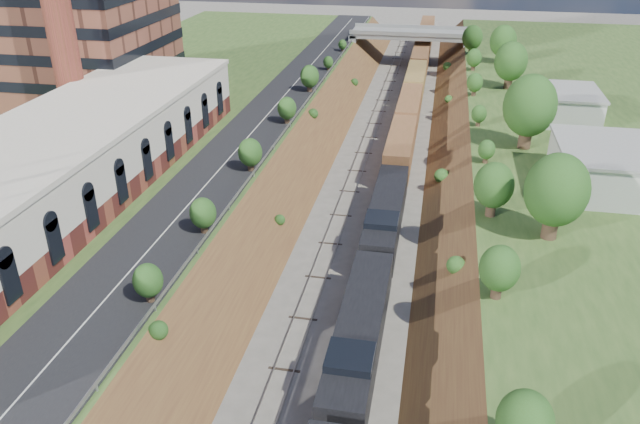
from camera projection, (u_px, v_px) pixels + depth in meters
platform_left at (121, 145)px, 80.45m from camera, size 44.00×180.00×5.00m
embankment_left at (287, 176)px, 77.80m from camera, size 10.00×180.00×10.00m
embankment_right at (467, 190)px, 74.03m from camera, size 10.00×180.00×10.00m
rail_left_track at (353, 180)px, 76.32m from camera, size 1.58×180.00×0.18m
rail_right_track at (396, 183)px, 75.43m from camera, size 1.58×180.00×0.18m
road at (250, 135)px, 76.31m from camera, size 8.00×180.00×0.10m
guardrail at (282, 134)px, 75.21m from camera, size 0.10×171.00×0.70m
commercial_building at (49, 169)px, 57.60m from camera, size 14.30×62.30×7.00m
overpass at (410, 41)px, 128.12m from camera, size 24.50×8.30×7.40m
white_building_near at (604, 168)px, 61.74m from camera, size 9.00×12.00×4.00m
white_building_far at (564, 106)px, 81.22m from camera, size 8.00×10.00×3.60m
tree_right_large at (557, 191)px, 51.25m from camera, size 5.25×5.25×7.61m
tree_left_crest at (122, 317)px, 39.68m from camera, size 2.45×2.45×3.55m
freight_train at (408, 113)px, 92.09m from camera, size 3.13×159.30×4.66m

